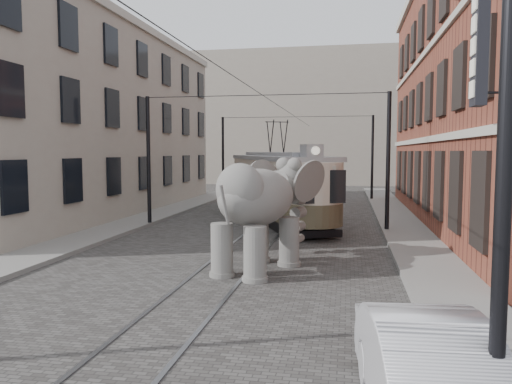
# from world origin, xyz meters

# --- Properties ---
(ground) EXTENTS (120.00, 120.00, 0.00)m
(ground) POSITION_xyz_m (0.00, 0.00, 0.00)
(ground) COLOR #494744
(tram_rails) EXTENTS (1.54, 80.00, 0.02)m
(tram_rails) POSITION_xyz_m (0.00, 0.00, 0.01)
(tram_rails) COLOR slate
(tram_rails) RESTS_ON ground
(sidewalk_right) EXTENTS (2.00, 60.00, 0.15)m
(sidewalk_right) POSITION_xyz_m (6.00, 0.00, 0.07)
(sidewalk_right) COLOR slate
(sidewalk_right) RESTS_ON ground
(sidewalk_left) EXTENTS (2.00, 60.00, 0.15)m
(sidewalk_left) POSITION_xyz_m (-6.50, 0.00, 0.07)
(sidewalk_left) COLOR slate
(sidewalk_left) RESTS_ON ground
(stucco_building) EXTENTS (7.00, 24.00, 10.00)m
(stucco_building) POSITION_xyz_m (-11.00, 10.00, 5.00)
(stucco_building) COLOR gray
(stucco_building) RESTS_ON ground
(distant_block) EXTENTS (28.00, 10.00, 14.00)m
(distant_block) POSITION_xyz_m (0.00, 40.00, 7.00)
(distant_block) COLOR gray
(distant_block) RESTS_ON ground
(catenary) EXTENTS (11.00, 30.20, 6.00)m
(catenary) POSITION_xyz_m (-0.20, 5.00, 3.00)
(catenary) COLOR black
(catenary) RESTS_ON ground
(tram) EXTENTS (7.20, 12.67, 5.01)m
(tram) POSITION_xyz_m (-0.04, 9.24, 2.50)
(tram) COLOR beige
(tram) RESTS_ON ground
(elephant) EXTENTS (4.59, 6.09, 3.32)m
(elephant) POSITION_xyz_m (0.95, -1.77, 1.66)
(elephant) COLOR slate
(elephant) RESTS_ON ground
(parked_car) EXTENTS (1.91, 4.32, 1.38)m
(parked_car) POSITION_xyz_m (4.60, -9.64, 0.69)
(parked_car) COLOR #BDBBC1
(parked_car) RESTS_ON ground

